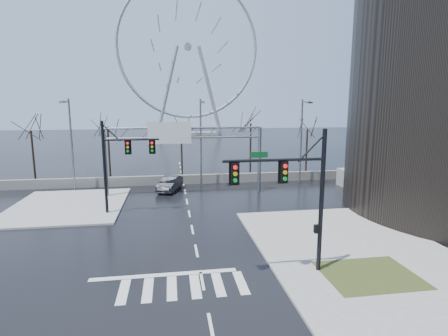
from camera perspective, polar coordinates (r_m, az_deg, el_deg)
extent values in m
plane|color=black|center=(23.12, -4.53, -13.31)|extent=(260.00, 260.00, 0.00)
cube|color=gray|center=(19.04, 32.03, -20.00)|extent=(12.00, 12.00, 0.15)
cube|color=gray|center=(27.42, 16.76, -9.75)|extent=(12.00, 10.00, 0.15)
cube|color=gray|center=(35.69, -24.09, -5.63)|extent=(10.00, 12.00, 0.15)
cube|color=#32401A|center=(21.28, 22.65, -15.76)|extent=(5.00, 4.00, 0.02)
cube|color=slate|center=(42.10, -6.63, -1.88)|extent=(52.00, 0.50, 1.10)
cylinder|color=black|center=(19.64, 15.61, -5.52)|extent=(0.24, 0.24, 8.00)
cylinder|color=black|center=(18.20, 8.20, 1.27)|extent=(5.40, 0.16, 0.16)
cube|color=black|center=(18.31, 9.78, -0.62)|extent=(0.35, 0.28, 1.05)
cube|color=black|center=(17.66, 1.76, -0.87)|extent=(0.35, 0.28, 1.05)
cylinder|color=black|center=(31.11, -18.91, -0.07)|extent=(0.24, 0.24, 8.00)
cylinder|color=black|center=(30.48, -14.89, 4.50)|extent=(4.60, 0.16, 0.16)
cube|color=black|center=(30.43, -15.43, 3.33)|extent=(0.35, 0.28, 1.05)
cube|color=black|center=(30.26, -11.66, 3.44)|extent=(0.35, 0.28, 1.05)
cylinder|color=slate|center=(37.20, -18.81, 0.72)|extent=(0.36, 0.36, 7.00)
cylinder|color=slate|center=(37.84, 5.79, 1.35)|extent=(0.36, 0.36, 7.00)
cylinder|color=slate|center=(36.29, -6.51, 6.53)|extent=(16.00, 0.20, 0.20)
cylinder|color=slate|center=(36.36, -6.48, 4.95)|extent=(16.00, 0.20, 0.20)
cube|color=#09481B|center=(36.14, -8.87, 5.66)|extent=(4.20, 0.10, 2.00)
cube|color=silver|center=(36.08, -8.87, 5.66)|extent=(4.40, 0.02, 2.20)
cylinder|color=slate|center=(41.26, -23.59, 3.38)|extent=(0.20, 0.20, 10.00)
cylinder|color=slate|center=(40.00, -24.46, 9.90)|extent=(0.12, 2.20, 0.12)
cube|color=slate|center=(39.04, -24.84, 9.74)|extent=(0.50, 0.70, 0.18)
cylinder|color=slate|center=(40.06, -3.81, 4.01)|extent=(0.20, 0.20, 10.00)
cylinder|color=slate|center=(38.76, -3.74, 10.77)|extent=(0.12, 2.20, 0.12)
cube|color=slate|center=(37.76, -3.60, 10.65)|extent=(0.50, 0.70, 0.18)
cylinder|color=slate|center=(42.81, 12.45, 4.18)|extent=(0.20, 0.20, 10.00)
cylinder|color=slate|center=(41.60, 13.25, 10.48)|extent=(0.12, 2.20, 0.12)
cube|color=slate|center=(40.67, 13.78, 10.33)|extent=(0.50, 0.70, 0.18)
cylinder|color=black|center=(48.48, -28.69, 1.64)|extent=(0.24, 0.24, 6.30)
cylinder|color=black|center=(45.68, -18.25, 2.21)|extent=(0.24, 0.24, 6.75)
cylinder|color=black|center=(46.14, -6.92, 2.14)|extent=(0.24, 0.24, 5.85)
cylinder|color=black|center=(46.25, 4.34, 2.94)|extent=(0.24, 0.24, 7.02)
cylinder|color=black|center=(49.21, 13.31, 2.59)|extent=(0.24, 0.24, 6.12)
cube|color=gray|center=(116.70, -5.67, 5.63)|extent=(18.00, 6.00, 1.00)
torus|color=#B2B2B7|center=(117.90, -5.91, 19.08)|extent=(45.00, 1.00, 45.00)
cylinder|color=#B2B2B7|center=(117.90, -5.91, 19.08)|extent=(2.40, 1.50, 2.40)
cylinder|color=#B2B2B7|center=(116.30, -9.31, 12.20)|extent=(8.28, 1.20, 28.82)
cylinder|color=#B2B2B7|center=(117.08, -2.29, 12.30)|extent=(8.28, 1.20, 28.82)
imported|color=black|center=(38.99, -8.82, -2.52)|extent=(3.09, 5.08, 1.58)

